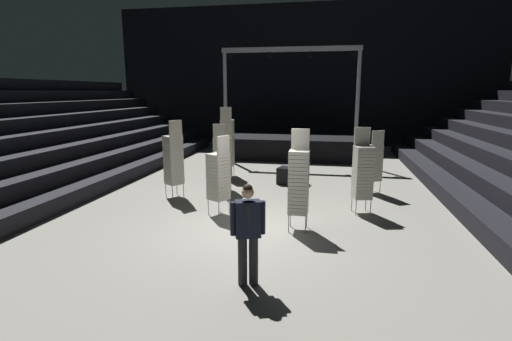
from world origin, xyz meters
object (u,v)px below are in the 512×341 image
stage_riser (291,145)px  chair_stack_rear_right (227,142)px  chair_stack_mid_left (218,175)px  chair_stack_rear_left (363,171)px  equipment_road_case (292,176)px  chair_stack_front_left (222,157)px  chair_stack_mid_centre (373,162)px  chair_stack_mid_right (173,159)px  chair_stack_front_right (299,181)px  man_with_tie (248,229)px

stage_riser → chair_stack_rear_right: bearing=-112.8°
chair_stack_mid_left → chair_stack_rear_left: 3.70m
chair_stack_mid_left → equipment_road_case: (1.50, 3.70, -0.75)m
chair_stack_mid_left → chair_stack_rear_left: (3.60, 0.82, 0.08)m
chair_stack_front_left → chair_stack_mid_centre: size_ratio=1.09×
stage_riser → chair_stack_mid_right: (-2.70, -7.69, 0.57)m
chair_stack_mid_left → chair_stack_rear_right: size_ratio=0.80×
chair_stack_front_right → chair_stack_mid_left: bearing=-19.6°
chair_stack_mid_right → equipment_road_case: size_ratio=2.56×
chair_stack_front_left → chair_stack_front_right: (2.67, -3.18, 0.08)m
chair_stack_front_left → chair_stack_front_right: size_ratio=0.93×
chair_stack_mid_right → chair_stack_rear_left: 5.41m
man_with_tie → equipment_road_case: man_with_tie is taller
chair_stack_mid_right → man_with_tie: bearing=-109.6°
chair_stack_front_right → chair_stack_mid_centre: 4.23m
chair_stack_front_left → chair_stack_front_right: bearing=-40.3°
man_with_tie → equipment_road_case: (-0.02, 7.19, -0.68)m
chair_stack_front_left → chair_stack_rear_left: 4.48m
chair_stack_mid_left → stage_riser: bearing=22.8°
man_with_tie → chair_stack_mid_centre: chair_stack_mid_centre is taller
chair_stack_mid_right → chair_stack_rear_right: (0.80, 3.16, 0.13)m
chair_stack_mid_left → chair_stack_mid_right: chair_stack_mid_right is taller
man_with_tie → chair_stack_mid_right: bearing=-74.8°
stage_riser → chair_stack_mid_left: (-0.93, -9.06, 0.44)m
chair_stack_mid_left → equipment_road_case: 4.06m
stage_riser → chair_stack_mid_centre: bearing=-62.7°
chair_stack_front_left → chair_stack_mid_centre: bearing=16.6°
man_with_tie → equipment_road_case: size_ratio=1.89×
chair_stack_rear_right → chair_stack_mid_right: bearing=-107.1°
chair_stack_front_right → chair_stack_mid_right: (-3.87, 2.12, 0.00)m
man_with_tie → chair_stack_front_right: 2.80m
man_with_tie → chair_stack_mid_right: 5.87m
chair_stack_mid_left → chair_stack_mid_centre: size_ratio=1.04×
chair_stack_rear_left → equipment_road_case: 3.67m
stage_riser → chair_stack_mid_right: bearing=-109.4°
man_with_tie → chair_stack_mid_left: size_ratio=0.83×
chair_stack_front_right → equipment_road_case: (-0.60, 4.46, -0.87)m
chair_stack_front_left → equipment_road_case: chair_stack_front_left is taller
man_with_tie → chair_stack_front_right: bearing=-120.9°
chair_stack_rear_left → chair_stack_rear_right: bearing=-53.0°
stage_riser → man_with_tie: size_ratio=3.70×
man_with_tie → chair_stack_rear_left: bearing=-134.8°
chair_stack_mid_centre → equipment_road_case: size_ratio=2.18×
stage_riser → chair_stack_front_right: bearing=-83.2°
chair_stack_rear_left → chair_stack_mid_left: bearing=-1.2°
chair_stack_mid_centre → man_with_tie: bearing=-140.5°
chair_stack_mid_centre → equipment_road_case: bearing=135.4°
chair_stack_mid_left → chair_stack_mid_right: size_ratio=0.89×
chair_stack_front_right → chair_stack_mid_right: 4.41m
stage_riser → equipment_road_case: (0.57, -5.36, -0.31)m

